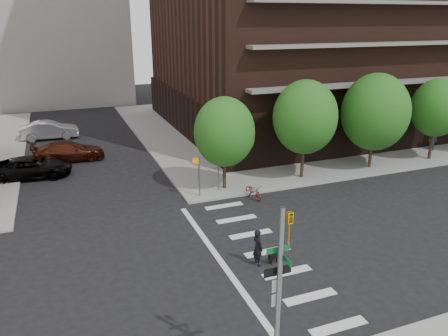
{
  "coord_description": "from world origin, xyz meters",
  "views": [
    {
      "loc": [
        -5.98,
        -17.15,
        11.09
      ],
      "look_at": [
        3.0,
        6.0,
        2.5
      ],
      "focal_mm": 35.0,
      "sensor_mm": 36.0,
      "label": 1
    }
  ],
  "objects_px": {
    "traffic_signal": "(279,312)",
    "dog_walker": "(258,247)",
    "parked_car_black": "(32,167)",
    "scooter": "(254,191)",
    "pedestrian_far": "(433,141)",
    "parked_car_maroon": "(69,151)",
    "parked_car_silver": "(49,130)"
  },
  "relations": [
    {
      "from": "parked_car_maroon",
      "to": "pedestrian_far",
      "type": "relative_size",
      "value": 3.41
    },
    {
      "from": "parked_car_silver",
      "to": "dog_walker",
      "type": "xyz_separation_m",
      "value": [
        8.92,
        -27.68,
        0.03
      ]
    },
    {
      "from": "scooter",
      "to": "pedestrian_far",
      "type": "relative_size",
      "value": 1.09
    },
    {
      "from": "parked_car_black",
      "to": "scooter",
      "type": "height_order",
      "value": "parked_car_black"
    },
    {
      "from": "parked_car_maroon",
      "to": "parked_car_silver",
      "type": "height_order",
      "value": "parked_car_silver"
    },
    {
      "from": "parked_car_black",
      "to": "parked_car_silver",
      "type": "xyz_separation_m",
      "value": [
        1.31,
        10.99,
        0.1
      ]
    },
    {
      "from": "parked_car_black",
      "to": "traffic_signal",
      "type": "bearing_deg",
      "value": -156.57
    },
    {
      "from": "parked_car_silver",
      "to": "parked_car_maroon",
      "type": "bearing_deg",
      "value": -168.26
    },
    {
      "from": "parked_car_maroon",
      "to": "dog_walker",
      "type": "height_order",
      "value": "dog_walker"
    },
    {
      "from": "scooter",
      "to": "parked_car_silver",
      "type": "bearing_deg",
      "value": 113.08
    },
    {
      "from": "scooter",
      "to": "dog_walker",
      "type": "height_order",
      "value": "dog_walker"
    },
    {
      "from": "traffic_signal",
      "to": "parked_car_black",
      "type": "bearing_deg",
      "value": 108.34
    },
    {
      "from": "parked_car_maroon",
      "to": "scooter",
      "type": "relative_size",
      "value": 3.12
    },
    {
      "from": "parked_car_black",
      "to": "scooter",
      "type": "relative_size",
      "value": 3.1
    },
    {
      "from": "scooter",
      "to": "pedestrian_far",
      "type": "height_order",
      "value": "pedestrian_far"
    },
    {
      "from": "parked_car_maroon",
      "to": "dog_walker",
      "type": "xyz_separation_m",
      "value": [
        7.53,
        -19.89,
        0.09
      ]
    },
    {
      "from": "dog_walker",
      "to": "parked_car_black",
      "type": "bearing_deg",
      "value": 24.69
    },
    {
      "from": "traffic_signal",
      "to": "scooter",
      "type": "relative_size",
      "value": 3.34
    },
    {
      "from": "parked_car_black",
      "to": "scooter",
      "type": "bearing_deg",
      "value": -119.66
    },
    {
      "from": "traffic_signal",
      "to": "parked_car_maroon",
      "type": "height_order",
      "value": "traffic_signal"
    },
    {
      "from": "traffic_signal",
      "to": "dog_walker",
      "type": "relative_size",
      "value": 3.32
    },
    {
      "from": "parked_car_maroon",
      "to": "pedestrian_far",
      "type": "height_order",
      "value": "pedestrian_far"
    },
    {
      "from": "scooter",
      "to": "dog_walker",
      "type": "bearing_deg",
      "value": -121.3
    },
    {
      "from": "dog_walker",
      "to": "pedestrian_far",
      "type": "xyz_separation_m",
      "value": [
        22.03,
        11.17,
        0.07
      ]
    },
    {
      "from": "scooter",
      "to": "pedestrian_far",
      "type": "xyz_separation_m",
      "value": [
        18.82,
        3.8,
        0.5
      ]
    },
    {
      "from": "parked_car_black",
      "to": "dog_walker",
      "type": "distance_m",
      "value": 19.58
    },
    {
      "from": "scooter",
      "to": "traffic_signal",
      "type": "bearing_deg",
      "value": -119.97
    },
    {
      "from": "parked_car_silver",
      "to": "scooter",
      "type": "relative_size",
      "value": 2.95
    },
    {
      "from": "traffic_signal",
      "to": "parked_car_silver",
      "type": "xyz_separation_m",
      "value": [
        -6.42,
        34.3,
        -1.83
      ]
    },
    {
      "from": "parked_car_black",
      "to": "dog_walker",
      "type": "relative_size",
      "value": 3.08
    },
    {
      "from": "scooter",
      "to": "pedestrian_far",
      "type": "distance_m",
      "value": 19.21
    },
    {
      "from": "traffic_signal",
      "to": "dog_walker",
      "type": "bearing_deg",
      "value": 69.31
    }
  ]
}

